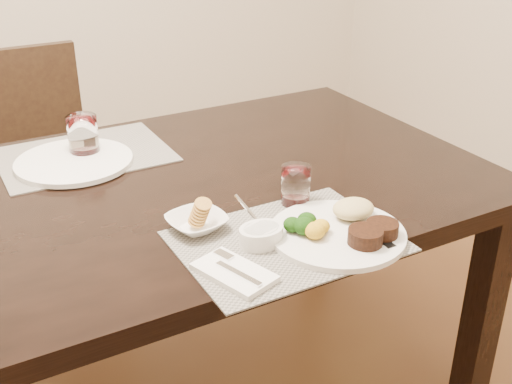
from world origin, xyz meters
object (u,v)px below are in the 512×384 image
cracker_bowl (197,222)px  wine_glass_near (296,187)px  steak_knife (367,232)px  far_plate (74,162)px  chair_far (37,159)px  dinner_plate (344,229)px

cracker_bowl → wine_glass_near: size_ratio=1.51×
steak_knife → far_plate: size_ratio=0.83×
cracker_bowl → far_plate: bearing=106.7°
chair_far → cracker_bowl: 1.22m
steak_knife → cracker_bowl: 0.38m
far_plate → steak_knife: bearing=-56.2°
dinner_plate → far_plate: (-0.41, 0.67, -0.01)m
dinner_plate → chair_far: bearing=120.8°
chair_far → steak_knife: 1.48m
chair_far → far_plate: size_ratio=2.86×
steak_knife → far_plate: 0.83m
dinner_plate → wine_glass_near: (-0.01, 0.18, 0.03)m
wine_glass_near → dinner_plate: bearing=-87.1°
cracker_bowl → chair_far: bearing=96.6°
dinner_plate → steak_knife: (0.05, -0.02, -0.01)m
dinner_plate → far_plate: bearing=136.0°
chair_far → dinner_plate: (0.40, -1.36, 0.27)m
cracker_bowl → wine_glass_near: 0.26m
chair_far → far_plate: 0.74m
chair_far → dinner_plate: bearing=-73.5°
chair_far → steak_knife: (0.45, -1.38, 0.26)m
chair_far → cracker_bowl: bearing=-83.4°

